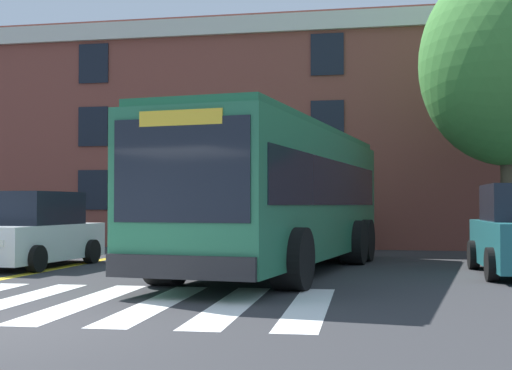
% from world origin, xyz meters
% --- Properties ---
extents(crosswalk, '(8.65, 4.69, 0.01)m').
position_xyz_m(crosswalk, '(-0.40, 2.34, 0.00)').
color(crosswalk, white).
rests_on(crosswalk, ground).
extents(lane_line_yellow_inner, '(0.12, 36.00, 0.01)m').
position_xyz_m(lane_line_yellow_inner, '(-2.98, 16.34, 0.00)').
color(lane_line_yellow_inner, gold).
rests_on(lane_line_yellow_inner, ground).
extents(lane_line_yellow_outer, '(0.12, 36.00, 0.01)m').
position_xyz_m(lane_line_yellow_outer, '(-2.82, 16.34, 0.00)').
color(lane_line_yellow_outer, gold).
rests_on(lane_line_yellow_outer, ground).
extents(city_bus, '(3.99, 10.84, 3.18)m').
position_xyz_m(city_bus, '(2.31, 7.86, 1.70)').
color(city_bus, '#28704C').
rests_on(city_bus, ground).
extents(car_white_near_lane, '(2.24, 4.19, 1.79)m').
position_xyz_m(car_white_near_lane, '(-3.70, 7.94, 0.82)').
color(car_white_near_lane, white).
rests_on(car_white_near_lane, ground).
extents(car_red_behind_bus, '(2.36, 4.93, 2.37)m').
position_xyz_m(car_red_behind_bus, '(2.25, 16.94, 1.12)').
color(car_red_behind_bus, '#AD1E1E').
rests_on(car_red_behind_bus, ground).
extents(street_tree_curbside_large, '(6.39, 6.52, 7.95)m').
position_xyz_m(street_tree_curbside_large, '(7.80, 11.67, 5.20)').
color(street_tree_curbside_large, brown).
rests_on(street_tree_curbside_large, ground).
extents(building_facade, '(41.46, 8.42, 8.02)m').
position_xyz_m(building_facade, '(2.67, 19.96, 4.02)').
color(building_facade, brown).
rests_on(building_facade, ground).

